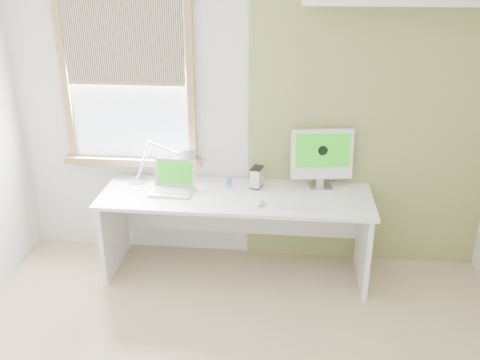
# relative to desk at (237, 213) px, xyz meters

# --- Properties ---
(room) EXTENTS (4.04, 3.54, 2.64)m
(room) POSITION_rel_desk_xyz_m (0.07, -1.44, 0.77)
(room) COLOR tan
(room) RESTS_ON ground
(accent_wall) EXTENTS (2.00, 0.02, 2.60)m
(accent_wall) POSITION_rel_desk_xyz_m (1.07, 0.30, 0.77)
(accent_wall) COLOR #999A51
(accent_wall) RESTS_ON room
(window) EXTENTS (1.20, 0.14, 1.42)m
(window) POSITION_rel_desk_xyz_m (-0.93, 0.27, 1.01)
(window) COLOR olive
(window) RESTS_ON room
(desk) EXTENTS (2.20, 0.70, 0.73)m
(desk) POSITION_rel_desk_xyz_m (0.00, 0.00, 0.00)
(desk) COLOR white
(desk) RESTS_ON room
(desk_lamp) EXTENTS (0.65, 0.26, 0.37)m
(desk_lamp) POSITION_rel_desk_xyz_m (-0.51, 0.13, 0.39)
(desk_lamp) COLOR silver
(desk_lamp) RESTS_ON desk
(laptop) EXTENTS (0.36, 0.30, 0.24)m
(laptop) POSITION_rel_desk_xyz_m (-0.52, -0.02, 0.25)
(laptop) COLOR silver
(laptop) RESTS_ON desk
(phone_dock) EXTENTS (0.07, 0.07, 0.11)m
(phone_dock) POSITION_rel_desk_xyz_m (-0.07, 0.07, 0.23)
(phone_dock) COLOR silver
(phone_dock) RESTS_ON desk
(external_drive) EXTENTS (0.11, 0.15, 0.18)m
(external_drive) POSITION_rel_desk_xyz_m (0.16, 0.11, 0.28)
(external_drive) COLOR silver
(external_drive) RESTS_ON desk
(imac) EXTENTS (0.51, 0.20, 0.50)m
(imac) POSITION_rel_desk_xyz_m (0.68, 0.17, 0.47)
(imac) COLOR silver
(imac) RESTS_ON desk
(keyboard) EXTENTS (0.44, 0.15, 0.02)m
(keyboard) POSITION_rel_desk_xyz_m (0.56, -0.21, 0.20)
(keyboard) COLOR white
(keyboard) RESTS_ON desk
(mouse) EXTENTS (0.10, 0.12, 0.03)m
(mouse) POSITION_rel_desk_xyz_m (0.21, -0.24, 0.21)
(mouse) COLOR white
(mouse) RESTS_ON desk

